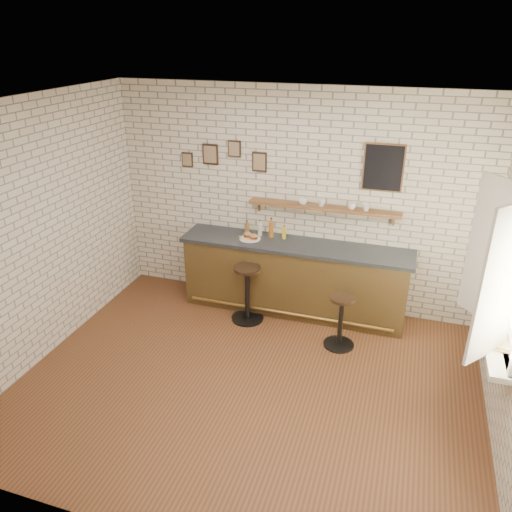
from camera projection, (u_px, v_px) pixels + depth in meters
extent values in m
plane|color=brown|center=(248.00, 383.00, 5.59)|extent=(5.00, 5.00, 0.00)
cube|color=#4F3C1D|center=(294.00, 279.00, 6.83)|extent=(3.00, 0.58, 0.96)
cube|color=#2D333A|center=(295.00, 245.00, 6.62)|extent=(3.10, 0.62, 0.05)
cylinder|color=olive|center=(287.00, 313.00, 6.71)|extent=(2.79, 0.04, 0.04)
cylinder|color=white|center=(250.00, 239.00, 6.76)|extent=(0.28, 0.28, 0.01)
cylinder|color=#F1B155|center=(255.00, 238.00, 6.75)|extent=(0.05, 0.05, 0.00)
cylinder|color=#F1B155|center=(252.00, 239.00, 6.74)|extent=(0.05, 0.05, 0.00)
cylinder|color=#F1B155|center=(244.00, 235.00, 6.84)|extent=(0.06, 0.06, 0.00)
cylinder|color=#F1B155|center=(254.00, 237.00, 6.78)|extent=(0.06, 0.06, 0.00)
cylinder|color=#F1B155|center=(241.00, 238.00, 6.75)|extent=(0.06, 0.06, 0.00)
cylinder|color=#F1B155|center=(255.00, 238.00, 6.75)|extent=(0.04, 0.04, 0.00)
cylinder|color=#F1B155|center=(248.00, 239.00, 6.71)|extent=(0.05, 0.05, 0.00)
cylinder|color=#F1B155|center=(240.00, 239.00, 6.74)|extent=(0.04, 0.04, 0.00)
cylinder|color=#F1B155|center=(239.00, 236.00, 6.81)|extent=(0.05, 0.05, 0.00)
cylinder|color=#F1B155|center=(251.00, 240.00, 6.70)|extent=(0.06, 0.06, 0.00)
cylinder|color=#F1B155|center=(244.00, 237.00, 6.79)|extent=(0.04, 0.04, 0.00)
cylinder|color=#F1B155|center=(251.00, 239.00, 6.74)|extent=(0.05, 0.05, 0.00)
cylinder|color=brown|center=(247.00, 229.00, 6.89)|extent=(0.06, 0.06, 0.16)
cylinder|color=brown|center=(247.00, 222.00, 6.85)|extent=(0.02, 0.02, 0.03)
cylinder|color=black|center=(247.00, 221.00, 6.84)|extent=(0.03, 0.03, 0.01)
cylinder|color=silver|center=(260.00, 230.00, 6.83)|extent=(0.06, 0.06, 0.18)
cylinder|color=silver|center=(260.00, 222.00, 6.79)|extent=(0.02, 0.02, 0.04)
cylinder|color=black|center=(260.00, 220.00, 6.78)|extent=(0.02, 0.02, 0.01)
cylinder|color=#AB601B|center=(271.00, 230.00, 6.78)|extent=(0.07, 0.07, 0.22)
cylinder|color=#AB601B|center=(271.00, 220.00, 6.73)|extent=(0.02, 0.02, 0.05)
cylinder|color=black|center=(271.00, 218.00, 6.71)|extent=(0.03, 0.03, 0.01)
cylinder|color=gold|center=(284.00, 233.00, 6.74)|extent=(0.06, 0.06, 0.15)
cylinder|color=gold|center=(284.00, 227.00, 6.71)|extent=(0.03, 0.03, 0.03)
cylinder|color=maroon|center=(284.00, 226.00, 6.70)|extent=(0.03, 0.03, 0.01)
cylinder|color=black|center=(247.00, 318.00, 6.81)|extent=(0.44, 0.44, 0.02)
cylinder|color=black|center=(247.00, 294.00, 6.65)|extent=(0.07, 0.07, 0.72)
cylinder|color=black|center=(247.00, 269.00, 6.49)|extent=(0.37, 0.37, 0.04)
cylinder|color=black|center=(339.00, 344.00, 6.25)|extent=(0.38, 0.38, 0.02)
cylinder|color=black|center=(340.00, 322.00, 6.11)|extent=(0.06, 0.06, 0.63)
cylinder|color=black|center=(342.00, 298.00, 5.97)|extent=(0.34, 0.34, 0.04)
cube|color=brown|center=(323.00, 208.00, 6.50)|extent=(2.00, 0.18, 0.04)
cube|color=brown|center=(259.00, 205.00, 6.85)|extent=(0.03, 0.04, 0.16)
cube|color=brown|center=(394.00, 219.00, 6.34)|extent=(0.03, 0.04, 0.16)
imported|color=white|center=(303.00, 201.00, 6.55)|extent=(0.12, 0.12, 0.09)
imported|color=white|center=(322.00, 203.00, 6.48)|extent=(0.14, 0.14, 0.09)
imported|color=white|center=(352.00, 206.00, 6.37)|extent=(0.14, 0.14, 0.09)
imported|color=white|center=(366.00, 207.00, 6.32)|extent=(0.14, 0.14, 0.09)
cube|color=black|center=(210.00, 154.00, 6.78)|extent=(0.22, 0.02, 0.28)
cube|color=black|center=(234.00, 149.00, 6.64)|extent=(0.18, 0.02, 0.22)
cube|color=black|center=(259.00, 162.00, 6.60)|extent=(0.20, 0.02, 0.26)
cube|color=black|center=(187.00, 160.00, 6.92)|extent=(0.16, 0.02, 0.20)
cube|color=black|center=(383.00, 168.00, 6.14)|extent=(0.46, 0.02, 0.56)
cube|color=white|center=(493.00, 338.00, 4.80)|extent=(0.20, 1.35, 0.06)
cube|color=white|center=(501.00, 340.00, 4.79)|extent=(0.05, 1.30, 0.06)
cube|color=white|center=(510.00, 244.00, 4.99)|extent=(0.05, 0.06, 1.50)
cube|color=white|center=(504.00, 282.00, 4.25)|extent=(0.40, 0.46, 1.46)
cube|color=white|center=(497.00, 254.00, 4.77)|extent=(0.40, 0.46, 1.46)
imported|color=tan|center=(494.00, 344.00, 4.64)|extent=(0.19, 0.23, 0.02)
imported|color=tan|center=(494.00, 341.00, 4.66)|extent=(0.19, 0.24, 0.02)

